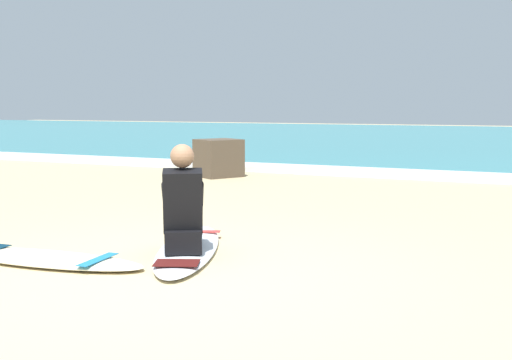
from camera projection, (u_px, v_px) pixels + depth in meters
The scene contains 7 objects.
ground_plane at pixel (170, 276), 4.92m from camera, with size 80.00×80.00×0.00m, color #CCB584.
sea at pixel (464, 139), 24.27m from camera, with size 80.00×28.00×0.10m, color teal.
breaking_foam at pixel (386, 173), 11.89m from camera, with size 80.00×0.90×0.11m, color white.
surfboard_main at pixel (189, 248), 5.73m from camera, with size 1.29×2.16×0.08m.
surfer_seated at pixel (183, 209), 5.49m from camera, with size 0.64×0.77×0.95m.
surfboard_spare_near at pixel (44, 258), 5.35m from camera, with size 1.99×0.68×0.08m.
shoreline_rock at pixel (219, 158), 11.75m from camera, with size 0.75×0.69×0.71m, color brown.
Camera 1 is at (2.61, -4.08, 1.36)m, focal length 43.26 mm.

